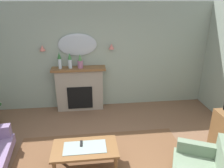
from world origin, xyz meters
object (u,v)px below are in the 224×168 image
(tv_remote, at_px, (81,144))
(fireplace, at_px, (80,89))
(mantel_vase_right, at_px, (80,62))
(mantel_vase_left, at_px, (59,60))
(wall_sconce_left, at_px, (42,48))
(wall_sconce_right, at_px, (111,46))
(armchair_near_fireplace, at_px, (206,166))
(wall_mirror, at_px, (77,45))
(coffee_table, at_px, (85,150))
(mantel_vase_centre, at_px, (70,60))

(tv_remote, bearing_deg, fireplace, 91.69)
(fireplace, relative_size, mantel_vase_right, 3.89)
(mantel_vase_left, bearing_deg, wall_sconce_left, 163.30)
(mantel_vase_left, xyz_separation_m, tv_remote, (0.51, -2.13, -0.93))
(wall_sconce_right, bearing_deg, armchair_near_fireplace, -67.86)
(mantel_vase_left, height_order, wall_mirror, wall_mirror)
(mantel_vase_right, relative_size, coffee_table, 0.32)
(wall_mirror, bearing_deg, tv_remote, -88.41)
(mantel_vase_left, distance_m, wall_sconce_left, 0.50)
(mantel_vase_right, height_order, armchair_near_fireplace, mantel_vase_right)
(mantel_vase_centre, relative_size, coffee_table, 0.35)
(wall_sconce_left, distance_m, tv_remote, 2.71)
(mantel_vase_left, relative_size, armchair_near_fireplace, 0.38)
(mantel_vase_left, relative_size, tv_remote, 2.57)
(mantel_vase_right, xyz_separation_m, armchair_near_fireplace, (1.97, -2.75, -1.01))
(mantel_vase_right, bearing_deg, wall_mirror, 106.39)
(wall_mirror, distance_m, wall_sconce_right, 0.85)
(mantel_vase_centre, distance_m, wall_sconce_right, 1.10)
(mantel_vase_centre, bearing_deg, fireplace, 8.06)
(fireplace, distance_m, mantel_vase_right, 0.74)
(wall_sconce_left, bearing_deg, armchair_near_fireplace, -45.00)
(fireplace, xyz_separation_m, mantel_vase_left, (-0.45, -0.03, 0.81))
(fireplace, bearing_deg, coffee_table, -86.82)
(armchair_near_fireplace, bearing_deg, coffee_table, 164.69)
(wall_sconce_right, height_order, armchair_near_fireplace, wall_sconce_right)
(mantel_vase_left, height_order, tv_remote, mantel_vase_left)
(mantel_vase_centre, height_order, wall_sconce_left, wall_sconce_left)
(mantel_vase_right, xyz_separation_m, tv_remote, (0.01, -2.13, -0.86))
(fireplace, distance_m, mantel_vase_left, 0.93)
(wall_mirror, bearing_deg, armchair_near_fireplace, -55.34)
(mantel_vase_left, bearing_deg, wall_mirror, 20.70)
(mantel_vase_centre, height_order, coffee_table, mantel_vase_centre)
(mantel_vase_centre, xyz_separation_m, wall_sconce_left, (-0.65, 0.12, 0.30))
(fireplace, bearing_deg, mantel_vase_centre, -171.94)
(wall_sconce_left, relative_size, coffee_table, 0.13)
(mantel_vase_right, bearing_deg, armchair_near_fireplace, -54.40)
(tv_remote, distance_m, armchair_near_fireplace, 2.05)
(mantel_vase_centre, relative_size, mantel_vase_right, 1.11)
(coffee_table, bearing_deg, mantel_vase_centre, 98.31)
(mantel_vase_centre, distance_m, wall_mirror, 0.44)
(wall_sconce_right, bearing_deg, coffee_table, -107.15)
(fireplace, distance_m, wall_sconce_left, 1.38)
(mantel_vase_left, bearing_deg, mantel_vase_centre, -0.00)
(mantel_vase_centre, xyz_separation_m, tv_remote, (0.26, -2.13, -0.91))
(wall_sconce_right, bearing_deg, wall_mirror, 176.63)
(tv_remote, bearing_deg, wall_sconce_left, 112.11)
(mantel_vase_right, xyz_separation_m, coffee_table, (0.08, -2.23, -0.93))
(fireplace, relative_size, mantel_vase_centre, 3.51)
(mantel_vase_right, bearing_deg, coffee_table, -88.06)
(fireplace, height_order, wall_sconce_left, wall_sconce_left)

